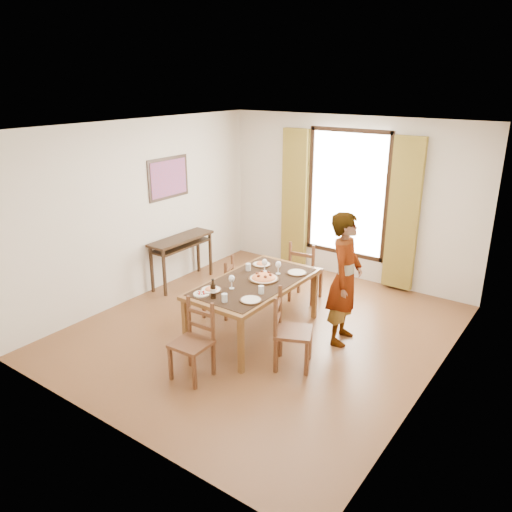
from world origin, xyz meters
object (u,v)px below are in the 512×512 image
Objects in this scene: dining_table at (254,286)px; console_table at (181,244)px; pasta_platter at (264,276)px; man at (345,279)px.

console_table is at bearing 159.99° from dining_table.
pasta_platter reaches higher than console_table.
man is at bearing 22.57° from pasta_platter.
man is 4.32× the size of pasta_platter.
man is at bearing 26.56° from dining_table.
dining_table is (1.99, -0.72, 0.01)m from console_table.
man is (3.02, -0.21, 0.18)m from console_table.
dining_table is at bearing -121.10° from pasta_platter.
console_table is 2.15m from pasta_platter.
man is 1.05m from pasta_platter.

